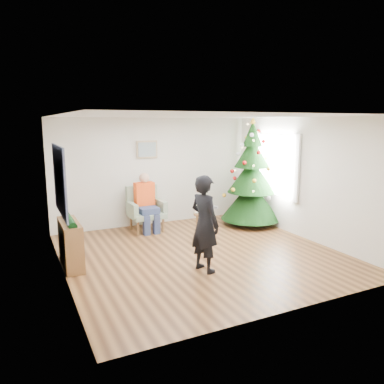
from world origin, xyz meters
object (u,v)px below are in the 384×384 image
armchair (146,214)px  console (71,244)px  christmas_tree (251,177)px  standing_man (205,224)px  stool (204,228)px

armchair → console: 2.45m
christmas_tree → console: size_ratio=2.62×
christmas_tree → standing_man: 3.24m
stool → armchair: size_ratio=0.63×
standing_man → console: standing_man is taller
armchair → standing_man: (0.10, -2.74, 0.44)m
standing_man → console: 2.37m
stool → standing_man: standing_man is taller
stool → armchair: armchair is taller
armchair → standing_man: 2.78m
standing_man → console: bearing=43.9°
armchair → christmas_tree: bearing=-15.4°
christmas_tree → stool: (-1.73, -0.83, -0.85)m
standing_man → console: (-2.01, 1.19, -0.42)m
christmas_tree → stool: christmas_tree is taller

